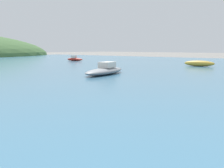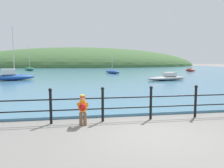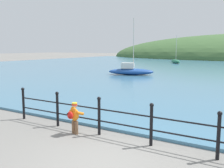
# 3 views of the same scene
# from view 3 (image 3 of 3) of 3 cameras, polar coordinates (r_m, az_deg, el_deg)

# --- Properties ---
(ground_plane) EXTENTS (200.00, 200.00, 0.00)m
(ground_plane) POSITION_cam_3_polar(r_m,az_deg,el_deg) (6.55, -1.32, -16.42)
(ground_plane) COLOR slate
(iron_railing) EXTENTS (8.83, 0.12, 1.21)m
(iron_railing) POSITION_cam_3_polar(r_m,az_deg,el_deg) (7.72, 2.55, -7.54)
(iron_railing) COLOR black
(iron_railing) RESTS_ON ground
(child_in_coat) EXTENTS (0.41, 0.55, 1.00)m
(child_in_coat) POSITION_cam_3_polar(r_m,az_deg,el_deg) (8.31, -8.22, -6.73)
(child_in_coat) COLOR brown
(child_in_coat) RESTS_ON ground
(boat_nearest_quay) EXTENTS (2.87, 3.43, 4.61)m
(boat_nearest_quay) POSITION_cam_3_polar(r_m,az_deg,el_deg) (44.81, 13.66, 4.85)
(boat_nearest_quay) COLOR #287551
(boat_nearest_quay) RESTS_ON water
(boat_red_dinghy) EXTENTS (4.50, 2.93, 5.32)m
(boat_red_dinghy) POSITION_cam_3_polar(r_m,az_deg,el_deg) (25.09, 4.08, 2.89)
(boat_red_dinghy) COLOR #1E4793
(boat_red_dinghy) RESTS_ON water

